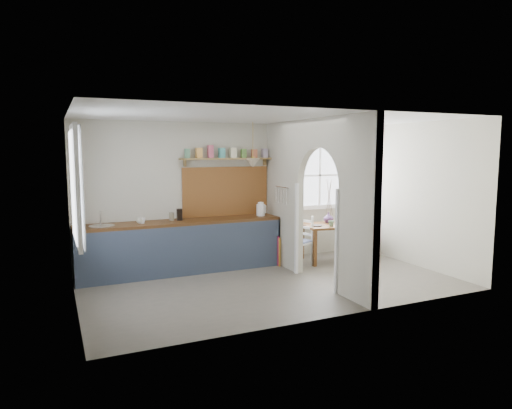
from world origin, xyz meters
name	(u,v)px	position (x,y,z in m)	size (l,w,h in m)	color
floor	(274,284)	(0.00, 0.00, 0.00)	(5.80, 3.20, 0.01)	#6E6559
ceiling	(274,117)	(0.00, 0.00, 2.60)	(5.80, 3.20, 0.01)	beige
walls	(274,202)	(0.00, 0.00, 1.30)	(5.81, 3.21, 2.60)	beige
partition	(311,191)	(0.70, 0.06, 1.45)	(0.12, 3.20, 2.60)	beige
kitchen_window	(74,186)	(-2.87, 0.00, 1.65)	(0.10, 1.16, 1.50)	white
nook_window	(320,175)	(1.80, 1.56, 1.60)	(1.76, 0.10, 1.30)	white
counter	(181,246)	(-1.13, 1.33, 0.46)	(3.50, 0.60, 0.90)	#582F1B
sink	(102,226)	(-2.43, 1.30, 0.89)	(0.40, 0.40, 0.02)	silver
backsplash	(226,191)	(-0.20, 1.58, 1.35)	(1.65, 0.03, 0.90)	#95522B
shelf	(227,156)	(-0.20, 1.49, 2.01)	(1.75, 0.20, 0.21)	olive
pendant_lamp	(253,163)	(0.15, 1.15, 1.88)	(0.26, 0.26, 0.16)	beige
utensil_rail	(282,187)	(0.61, 0.90, 1.45)	(0.02, 0.02, 0.50)	silver
dining_table	(333,242)	(1.72, 0.92, 0.35)	(1.13, 0.75, 0.70)	#582F1B
chair_left	(298,241)	(0.91, 0.85, 0.46)	(0.42, 0.42, 0.92)	white
chair_right	(365,235)	(2.53, 0.99, 0.43)	(0.39, 0.39, 0.86)	white
kettle	(261,209)	(0.37, 1.29, 1.03)	(0.21, 0.17, 0.25)	white
mug_a	(142,220)	(-1.79, 1.27, 0.95)	(0.11, 0.11, 0.10)	white
mug_b	(140,220)	(-1.82, 1.29, 0.95)	(0.14, 0.14, 0.11)	beige
knife_block	(179,215)	(-1.14, 1.37, 1.00)	(0.09, 0.12, 0.20)	black
jar	(172,217)	(-1.28, 1.38, 0.97)	(0.09, 0.09, 0.14)	#706650
towel_magenta	(278,251)	(0.58, 0.98, 0.28)	(0.02, 0.03, 0.55)	#B5194F
towel_orange	(280,253)	(0.58, 0.93, 0.25)	(0.02, 0.03, 0.55)	gold
bowl	(347,222)	(1.97, 0.81, 0.75)	(0.34, 0.34, 0.08)	white
table_cup	(331,223)	(1.56, 0.75, 0.75)	(0.11, 0.11, 0.10)	#5D7C5E
plate	(317,226)	(1.32, 0.88, 0.71)	(0.21, 0.21, 0.02)	black
vase	(328,218)	(1.74, 1.12, 0.80)	(0.19, 0.19, 0.20)	#4F3263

